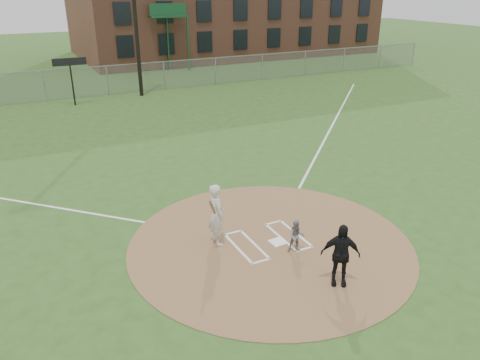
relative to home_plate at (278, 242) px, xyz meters
name	(u,v)px	position (x,y,z in m)	size (l,w,h in m)	color
ground	(270,244)	(-0.22, 0.08, -0.03)	(140.00, 140.00, 0.00)	#2A501B
dirt_circle	(270,243)	(-0.22, 0.08, -0.02)	(8.40, 8.40, 0.02)	olive
home_plate	(278,242)	(0.00, 0.00, 0.00)	(0.45, 0.45, 0.03)	white
foul_line_first	(331,127)	(8.78, 9.08, -0.03)	(0.10, 24.00, 0.01)	white
catcher	(296,236)	(0.22, -0.63, 0.47)	(0.47, 0.37, 0.97)	slate
umpire	(340,255)	(0.33, -2.44, 0.83)	(0.99, 0.41, 1.70)	black
batters_boxes	(268,240)	(-0.22, 0.23, -0.01)	(2.08, 1.88, 0.01)	white
batter_at_plate	(216,214)	(-1.62, 0.81, 0.93)	(0.75, 1.01, 1.89)	silver
outfield_fence	(107,81)	(-0.22, 22.08, 0.98)	(56.08, 0.08, 2.03)	slate
scoreboard_sign	(70,67)	(-2.72, 20.28, 2.35)	(2.00, 0.10, 2.93)	black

